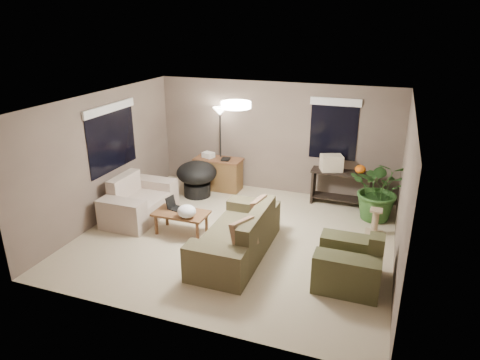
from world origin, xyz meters
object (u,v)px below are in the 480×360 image
(console_table, at_px, (342,185))
(papasan_chair, at_px, (197,176))
(houseplant, at_px, (380,196))
(coffee_table, at_px, (181,215))
(loveseat, at_px, (139,203))
(floor_lamp, at_px, (220,121))
(cat_scratching_post, at_px, (375,223))
(armchair, at_px, (350,265))
(main_sofa, at_px, (239,239))
(desk, at_px, (219,174))

(console_table, relative_size, papasan_chair, 1.09)
(houseplant, bearing_deg, coffee_table, -151.31)
(loveseat, distance_m, console_table, 4.26)
(floor_lamp, relative_size, cat_scratching_post, 3.82)
(armchair, xyz_separation_m, papasan_chair, (-3.62, 2.33, 0.17))
(loveseat, relative_size, papasan_chair, 1.34)
(cat_scratching_post, bearing_deg, armchair, -98.79)
(main_sofa, relative_size, papasan_chair, 1.85)
(main_sofa, relative_size, houseplant, 1.72)
(main_sofa, distance_m, console_table, 3.04)
(coffee_table, relative_size, papasan_chair, 0.84)
(armchair, height_order, cat_scratching_post, armchair)
(coffee_table, bearing_deg, desk, 94.96)
(main_sofa, relative_size, cat_scratching_post, 4.40)
(loveseat, height_order, cat_scratching_post, loveseat)
(armchair, relative_size, coffee_table, 1.00)
(armchair, distance_m, cat_scratching_post, 1.78)
(main_sofa, bearing_deg, floor_lamp, 117.67)
(loveseat, xyz_separation_m, coffee_table, (1.14, -0.35, 0.06))
(loveseat, distance_m, armchair, 4.36)
(loveseat, bearing_deg, houseplant, 18.43)
(console_table, relative_size, houseplant, 1.02)
(coffee_table, height_order, houseplant, houseplant)
(papasan_chair, height_order, floor_lamp, floor_lamp)
(cat_scratching_post, bearing_deg, houseplant, 88.47)
(main_sofa, bearing_deg, cat_scratching_post, 36.03)
(loveseat, xyz_separation_m, floor_lamp, (0.94, 2.09, 1.30))
(desk, xyz_separation_m, houseplant, (3.61, -0.43, 0.12))
(main_sofa, xyz_separation_m, console_table, (1.35, 2.72, 0.14))
(desk, bearing_deg, houseplant, -6.76)
(desk, xyz_separation_m, papasan_chair, (-0.30, -0.55, 0.09))
(desk, relative_size, houseplant, 0.86)
(armchair, xyz_separation_m, houseplant, (0.29, 2.44, 0.20))
(armchair, xyz_separation_m, coffee_table, (-3.12, 0.58, 0.06))
(main_sofa, relative_size, floor_lamp, 1.15)
(loveseat, height_order, papasan_chair, loveseat)
(desk, xyz_separation_m, cat_scratching_post, (3.59, -1.12, -0.16))
(armchair, bearing_deg, loveseat, 167.72)
(papasan_chair, bearing_deg, armchair, -32.69)
(coffee_table, bearing_deg, main_sofa, -16.18)
(houseplant, bearing_deg, cat_scratching_post, -91.53)
(desk, distance_m, floor_lamp, 1.23)
(papasan_chair, bearing_deg, loveseat, -114.55)
(console_table, bearing_deg, floor_lamp, 178.19)
(loveseat, distance_m, cat_scratching_post, 4.61)
(floor_lamp, distance_m, houseplant, 3.82)
(coffee_table, xyz_separation_m, console_table, (2.62, 2.35, 0.08))
(console_table, xyz_separation_m, houseplant, (0.79, -0.48, 0.06))
(main_sofa, xyz_separation_m, coffee_table, (-1.27, 0.37, 0.06))
(coffee_table, distance_m, floor_lamp, 2.74)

